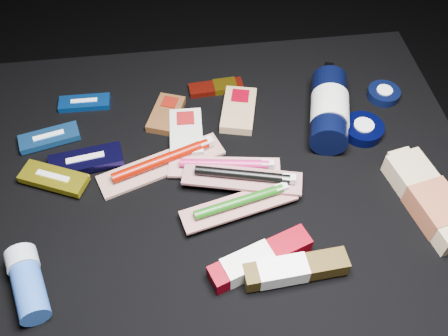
{
  "coord_description": "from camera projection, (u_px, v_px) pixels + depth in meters",
  "views": [
    {
      "loc": [
        -0.06,
        -0.55,
        1.15
      ],
      "look_at": [
        0.01,
        0.01,
        0.42
      ],
      "focal_mm": 40.0,
      "sensor_mm": 36.0,
      "label": 1
    }
  ],
  "objects": [
    {
      "name": "ground",
      "position": [
        219.0,
        275.0,
        1.25
      ],
      "size": [
        3.0,
        3.0,
        0.0
      ],
      "primitive_type": "plane",
      "color": "black",
      "rests_on": "ground"
    },
    {
      "name": "cloth_table",
      "position": [
        218.0,
        234.0,
        1.09
      ],
      "size": [
        0.98,
        0.78,
        0.4
      ],
      "primitive_type": "cube",
      "color": "black",
      "rests_on": "ground"
    },
    {
      "name": "luna_bar_0",
      "position": [
        85.0,
        103.0,
        1.05
      ],
      "size": [
        0.11,
        0.04,
        0.01
      ],
      "rotation": [
        0.0,
        0.0,
        -0.02
      ],
      "color": "#0D45A9",
      "rests_on": "cloth_table"
    },
    {
      "name": "luna_bar_1",
      "position": [
        49.0,
        138.0,
        0.98
      ],
      "size": [
        0.12,
        0.07,
        0.02
      ],
      "rotation": [
        0.0,
        0.0,
        0.24
      ],
      "color": "#1E5EAF",
      "rests_on": "cloth_table"
    },
    {
      "name": "luna_bar_2",
      "position": [
        86.0,
        161.0,
        0.94
      ],
      "size": [
        0.14,
        0.07,
        0.02
      ],
      "rotation": [
        0.0,
        0.0,
        0.15
      ],
      "color": "black",
      "rests_on": "cloth_table"
    },
    {
      "name": "luna_bar_3",
      "position": [
        54.0,
        178.0,
        0.91
      ],
      "size": [
        0.13,
        0.09,
        0.02
      ],
      "rotation": [
        0.0,
        0.0,
        -0.43
      ],
      "color": "gold",
      "rests_on": "cloth_table"
    },
    {
      "name": "clif_bar_0",
      "position": [
        167.0,
        113.0,
        1.03
      ],
      "size": [
        0.09,
        0.11,
        0.02
      ],
      "rotation": [
        0.0,
        0.0,
        -0.36
      ],
      "color": "#533016",
      "rests_on": "cloth_table"
    },
    {
      "name": "clif_bar_1",
      "position": [
        186.0,
        131.0,
        0.99
      ],
      "size": [
        0.07,
        0.12,
        0.02
      ],
      "rotation": [
        0.0,
        0.0,
        -0.05
      ],
      "color": "silver",
      "rests_on": "cloth_table"
    },
    {
      "name": "clif_bar_2",
      "position": [
        239.0,
        108.0,
        1.03
      ],
      "size": [
        0.09,
        0.13,
        0.02
      ],
      "rotation": [
        0.0,
        0.0,
        -0.25
      ],
      "color": "tan",
      "rests_on": "cloth_table"
    },
    {
      "name": "power_bar",
      "position": [
        219.0,
        87.0,
        1.08
      ],
      "size": [
        0.12,
        0.04,
        0.01
      ],
      "rotation": [
        0.0,
        0.0,
        0.07
      ],
      "color": "maroon",
      "rests_on": "cloth_table"
    },
    {
      "name": "lotion_bottle",
      "position": [
        329.0,
        109.0,
        0.99
      ],
      "size": [
        0.12,
        0.24,
        0.08
      ],
      "rotation": [
        0.0,
        0.0,
        -0.26
      ],
      "color": "black",
      "rests_on": "cloth_table"
    },
    {
      "name": "cream_tin_upper",
      "position": [
        384.0,
        93.0,
        1.06
      ],
      "size": [
        0.07,
        0.07,
        0.02
      ],
      "rotation": [
        0.0,
        0.0,
        0.18
      ],
      "color": "black",
      "rests_on": "cloth_table"
    },
    {
      "name": "cream_tin_lower",
      "position": [
        363.0,
        129.0,
        0.99
      ],
      "size": [
        0.08,
        0.08,
        0.03
      ],
      "rotation": [
        0.0,
        0.0,
        0.09
      ],
      "color": "black",
      "rests_on": "cloth_table"
    },
    {
      "name": "bodywash_bottle",
      "position": [
        430.0,
        201.0,
        0.88
      ],
      "size": [
        0.11,
        0.21,
        0.04
      ],
      "rotation": [
        0.0,
        0.0,
        0.21
      ],
      "color": "tan",
      "rests_on": "cloth_table"
    },
    {
      "name": "deodorant_stick",
      "position": [
        27.0,
        283.0,
        0.78
      ],
      "size": [
        0.08,
        0.13,
        0.05
      ],
      "rotation": [
        0.0,
        0.0,
        0.31
      ],
      "color": "#2851A8",
      "rests_on": "cloth_table"
    },
    {
      "name": "toothbrush_pack_0",
      "position": [
        163.0,
        162.0,
        0.94
      ],
      "size": [
        0.25,
        0.14,
        0.03
      ],
      "rotation": [
        0.0,
        0.0,
        0.34
      ],
      "color": "#B5AFA9",
      "rests_on": "cloth_table"
    },
    {
      "name": "toothbrush_pack_1",
      "position": [
        226.0,
        166.0,
        0.93
      ],
      "size": [
        0.21,
        0.08,
        0.02
      ],
      "rotation": [
        0.0,
        0.0,
        -0.15
      ],
      "color": "silver",
      "rests_on": "cloth_table"
    },
    {
      "name": "toothbrush_pack_2",
      "position": [
        241.0,
        203.0,
        0.87
      ],
      "size": [
        0.21,
        0.1,
        0.02
      ],
      "rotation": [
        0.0,
        0.0,
        0.23
      ],
      "color": "#A49F9A",
      "rests_on": "cloth_table"
    },
    {
      "name": "toothbrush_pack_3",
      "position": [
        244.0,
        177.0,
        0.9
      ],
      "size": [
        0.22,
        0.1,
        0.02
      ],
      "rotation": [
        0.0,
        0.0,
        -0.25
      ],
      "color": "#ADA7A1",
      "rests_on": "cloth_table"
    },
    {
      "name": "toothpaste_carton_red",
      "position": [
        256.0,
        261.0,
        0.81
      ],
      "size": [
        0.18,
        0.1,
        0.03
      ],
      "rotation": [
        0.0,
        0.0,
        0.34
      ],
      "color": "#72000C",
      "rests_on": "cloth_table"
    },
    {
      "name": "toothpaste_carton_green",
      "position": [
        291.0,
        270.0,
        0.79
      ],
      "size": [
        0.17,
        0.05,
        0.03
      ],
      "rotation": [
        0.0,
        0.0,
        0.06
      ],
      "color": "#3D2D0E",
      "rests_on": "cloth_table"
    }
  ]
}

